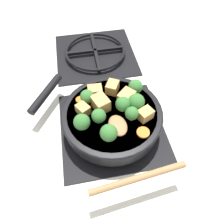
# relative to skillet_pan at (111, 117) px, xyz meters

# --- Properties ---
(ground_plane) EXTENTS (2.40, 2.40, 0.00)m
(ground_plane) POSITION_rel_skillet_pan_xyz_m (0.00, -0.00, -0.06)
(ground_plane) COLOR silver
(front_burner_grate) EXTENTS (0.31, 0.31, 0.03)m
(front_burner_grate) POSITION_rel_skillet_pan_xyz_m (0.00, -0.00, -0.04)
(front_burner_grate) COLOR black
(front_burner_grate) RESTS_ON ground_plane
(rear_burner_grate) EXTENTS (0.31, 0.31, 0.03)m
(rear_burner_grate) POSITION_rel_skillet_pan_xyz_m (0.00, 0.36, -0.04)
(rear_burner_grate) COLOR black
(rear_burner_grate) RESTS_ON ground_plane
(skillet_pan) EXTENTS (0.38, 0.33, 0.05)m
(skillet_pan) POSITION_rel_skillet_pan_xyz_m (0.00, 0.00, 0.00)
(skillet_pan) COLOR black
(skillet_pan) RESTS_ON front_burner_grate
(wooden_spoon) EXTENTS (0.23, 0.20, 0.02)m
(wooden_spoon) POSITION_rel_skillet_pan_xyz_m (0.02, -0.14, 0.03)
(wooden_spoon) COLOR #A87A4C
(wooden_spoon) RESTS_ON skillet_pan
(tofu_cube_center_large) EXTENTS (0.04, 0.05, 0.03)m
(tofu_cube_center_large) POSITION_rel_skillet_pan_xyz_m (-0.08, 0.01, 0.04)
(tofu_cube_center_large) COLOR tan
(tofu_cube_center_large) RESTS_ON skillet_pan
(tofu_cube_near_handle) EXTENTS (0.05, 0.05, 0.03)m
(tofu_cube_near_handle) POSITION_rel_skillet_pan_xyz_m (0.02, 0.08, 0.04)
(tofu_cube_near_handle) COLOR tan
(tofu_cube_near_handle) RESTS_ON skillet_pan
(tofu_cube_east_chunk) EXTENTS (0.05, 0.06, 0.04)m
(tofu_cube_east_chunk) POSITION_rel_skillet_pan_xyz_m (-0.03, 0.02, 0.04)
(tofu_cube_east_chunk) COLOR tan
(tofu_cube_east_chunk) RESTS_ON skillet_pan
(tofu_cube_west_chunk) EXTENTS (0.04, 0.03, 0.03)m
(tofu_cube_west_chunk) POSITION_rel_skillet_pan_xyz_m (-0.03, 0.07, 0.04)
(tofu_cube_west_chunk) COLOR tan
(tofu_cube_west_chunk) RESTS_ON skillet_pan
(tofu_cube_back_piece) EXTENTS (0.06, 0.06, 0.04)m
(tofu_cube_back_piece) POSITION_rel_skillet_pan_xyz_m (0.05, 0.03, 0.04)
(tofu_cube_back_piece) COLOR tan
(tofu_cube_back_piece) RESTS_ON skillet_pan
(tofu_cube_front_piece) EXTENTS (0.05, 0.04, 0.03)m
(tofu_cube_front_piece) POSITION_rel_skillet_pan_xyz_m (0.09, -0.04, 0.04)
(tofu_cube_front_piece) COLOR tan
(tofu_cube_front_piece) RESTS_ON skillet_pan
(broccoli_floret_near_spoon) EXTENTS (0.04, 0.04, 0.05)m
(broccoli_floret_near_spoon) POSITION_rel_skillet_pan_xyz_m (-0.02, -0.08, 0.05)
(broccoli_floret_near_spoon) COLOR #709956
(broccoli_floret_near_spoon) RESTS_ON skillet_pan
(broccoli_floret_center_top) EXTENTS (0.04, 0.04, 0.05)m
(broccoli_floret_center_top) POSITION_rel_skillet_pan_xyz_m (0.03, -0.00, 0.05)
(broccoli_floret_center_top) COLOR #709956
(broccoli_floret_center_top) RESTS_ON skillet_pan
(broccoli_floret_east_rim) EXTENTS (0.04, 0.04, 0.04)m
(broccoli_floret_east_rim) POSITION_rel_skillet_pan_xyz_m (0.05, -0.04, 0.05)
(broccoli_floret_east_rim) COLOR #709956
(broccoli_floret_east_rim) RESTS_ON skillet_pan
(broccoli_floret_west_rim) EXTENTS (0.04, 0.04, 0.05)m
(broccoli_floret_west_rim) POSITION_rel_skillet_pan_xyz_m (-0.06, 0.05, 0.05)
(broccoli_floret_west_rim) COLOR #709956
(broccoli_floret_west_rim) RESTS_ON skillet_pan
(broccoli_floret_north_edge) EXTENTS (0.04, 0.04, 0.05)m
(broccoli_floret_north_edge) POSITION_rel_skillet_pan_xyz_m (-0.08, -0.04, 0.05)
(broccoli_floret_north_edge) COLOR #709956
(broccoli_floret_north_edge) RESTS_ON skillet_pan
(broccoli_floret_south_cluster) EXTENTS (0.04, 0.04, 0.05)m
(broccoli_floret_south_cluster) POSITION_rel_skillet_pan_xyz_m (0.08, 0.06, 0.05)
(broccoli_floret_south_cluster) COLOR #709956
(broccoli_floret_south_cluster) RESTS_ON skillet_pan
(broccoli_floret_mid_floret) EXTENTS (0.05, 0.05, 0.05)m
(broccoli_floret_mid_floret) POSITION_rel_skillet_pan_xyz_m (0.07, -0.00, 0.05)
(broccoli_floret_mid_floret) COLOR #709956
(broccoli_floret_mid_floret) RESTS_ON skillet_pan
(broccoli_floret_small_inner) EXTENTS (0.04, 0.04, 0.05)m
(broccoli_floret_small_inner) POSITION_rel_skillet_pan_xyz_m (-0.04, -0.03, 0.05)
(broccoli_floret_small_inner) COLOR #709956
(broccoli_floret_small_inner) RESTS_ON skillet_pan
(carrot_slice_orange_thin) EXTENTS (0.03, 0.03, 0.01)m
(carrot_slice_orange_thin) POSITION_rel_skillet_pan_xyz_m (0.07, -0.08, 0.03)
(carrot_slice_orange_thin) COLOR orange
(carrot_slice_orange_thin) RESTS_ON skillet_pan
(carrot_slice_near_center) EXTENTS (0.02, 0.02, 0.01)m
(carrot_slice_near_center) POSITION_rel_skillet_pan_xyz_m (-0.08, 0.06, 0.03)
(carrot_slice_near_center) COLOR orange
(carrot_slice_near_center) RESTS_ON skillet_pan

